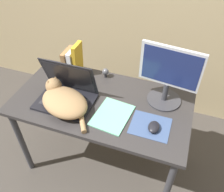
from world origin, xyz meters
TOP-DOWN VIEW (x-y plane):
  - desk at (0.00, 0.33)m, footprint 1.22×0.65m
  - laptop at (-0.23, 0.26)m, footprint 0.38×0.28m
  - cat at (-0.21, 0.19)m, footprint 0.43×0.36m
  - external_monitor at (0.40, 0.48)m, footprint 0.39×0.23m
  - mousepad at (0.37, 0.22)m, footprint 0.24×0.20m
  - computer_mouse at (0.39, 0.20)m, footprint 0.07×0.10m
  - book_row at (-0.32, 0.57)m, footprint 0.12×0.16m
  - notepad at (0.12, 0.22)m, footprint 0.24×0.30m
  - webcam at (-0.07, 0.59)m, footprint 0.05×0.05m

SIDE VIEW (x-z plane):
  - desk at x=0.00m, z-range 0.27..0.99m
  - mousepad at x=0.37m, z-range 0.71..0.72m
  - notepad at x=0.12m, z-range 0.71..0.72m
  - computer_mouse at x=0.39m, z-range 0.72..0.75m
  - webcam at x=-0.07m, z-range 0.72..0.80m
  - laptop at x=-0.23m, z-range 0.62..0.91m
  - cat at x=-0.21m, z-range 0.70..0.85m
  - book_row at x=-0.32m, z-range 0.69..0.95m
  - external_monitor at x=0.40m, z-range 0.72..1.14m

